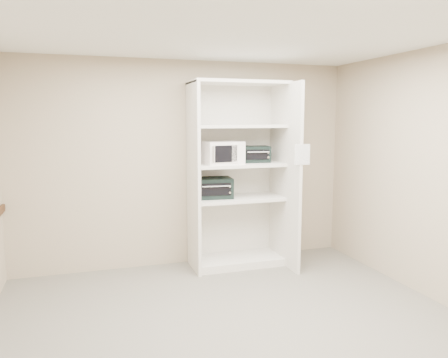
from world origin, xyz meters
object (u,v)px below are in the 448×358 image
object	(u,v)px
shelving_unit	(241,181)
toaster_oven_upper	(255,154)
microwave	(222,153)
toaster_oven_lower	(213,188)

from	to	relation	value
shelving_unit	toaster_oven_upper	distance (m)	0.41
microwave	toaster_oven_upper	bearing A→B (deg)	3.41
toaster_oven_lower	shelving_unit	bearing A→B (deg)	-1.20
microwave	shelving_unit	bearing A→B (deg)	1.84
shelving_unit	microwave	xyz separation A→B (m)	(-0.27, -0.04, 0.38)
toaster_oven_upper	toaster_oven_lower	world-z (taller)	toaster_oven_upper
shelving_unit	toaster_oven_lower	world-z (taller)	shelving_unit
toaster_oven_upper	toaster_oven_lower	bearing A→B (deg)	-174.47
microwave	toaster_oven_lower	xyz separation A→B (m)	(-0.10, 0.08, -0.46)
microwave	toaster_oven_upper	distance (m)	0.48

